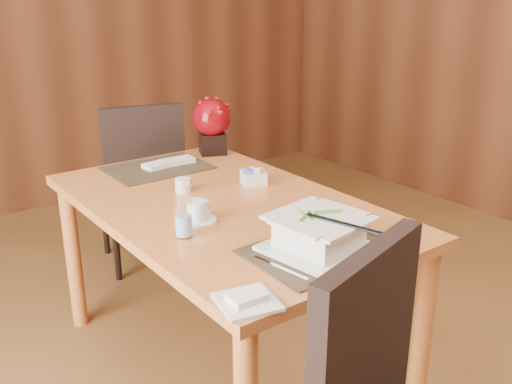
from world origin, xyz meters
TOP-DOWN VIEW (x-y plane):
  - back_wall at (0.00, 3.00)m, footprint 5.00×0.02m
  - dining_table at (0.00, 0.60)m, footprint 0.90×1.50m
  - placemat_near at (0.00, 0.05)m, footprint 0.45×0.33m
  - placemat_far at (0.00, 1.15)m, footprint 0.45×0.33m
  - soup_setting at (-0.00, 0.05)m, footprint 0.34×0.34m
  - coffee_cup at (-0.18, 0.49)m, footprint 0.14×0.14m
  - water_glass at (-0.28, 0.41)m, footprint 0.07×0.07m
  - creamer_jug at (-0.07, 0.80)m, footprint 0.10×0.10m
  - sugar_caddy at (0.22, 0.71)m, footprint 0.12×0.12m
  - berry_decor at (0.35, 1.22)m, footprint 0.19×0.19m
  - napkins_far at (0.07, 1.15)m, footprint 0.25×0.10m
  - bread_plate at (-0.37, -0.07)m, footprint 0.18×0.18m
  - far_chair at (0.15, 1.65)m, footprint 0.54×0.54m

SIDE VIEW (x-z plane):
  - far_chair at x=0.15m, z-range 0.06..1.03m
  - dining_table at x=0.00m, z-range 0.28..1.03m
  - placemat_near at x=0.00m, z-range 0.75..0.76m
  - placemat_far at x=0.00m, z-range 0.75..0.76m
  - bread_plate at x=-0.37m, z-range 0.75..0.76m
  - napkins_far at x=0.07m, z-range 0.76..0.78m
  - sugar_caddy at x=0.22m, z-range 0.75..0.81m
  - creamer_jug at x=-0.07m, z-range 0.75..0.81m
  - coffee_cup at x=-0.18m, z-range 0.74..0.82m
  - soup_setting at x=0.00m, z-range 0.75..0.87m
  - water_glass at x=-0.28m, z-range 0.75..0.89m
  - berry_decor at x=0.35m, z-range 0.77..1.05m
  - back_wall at x=0.00m, z-range 0.00..2.80m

